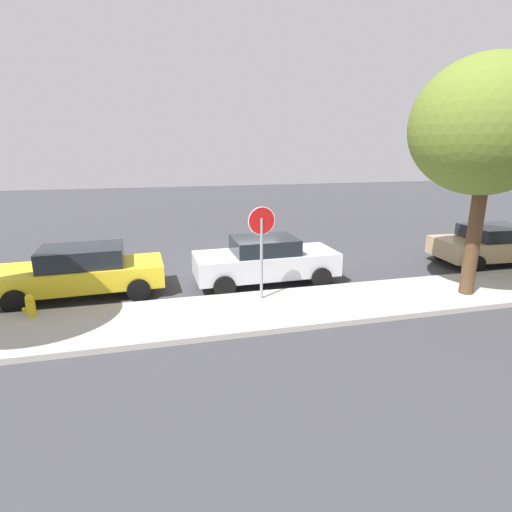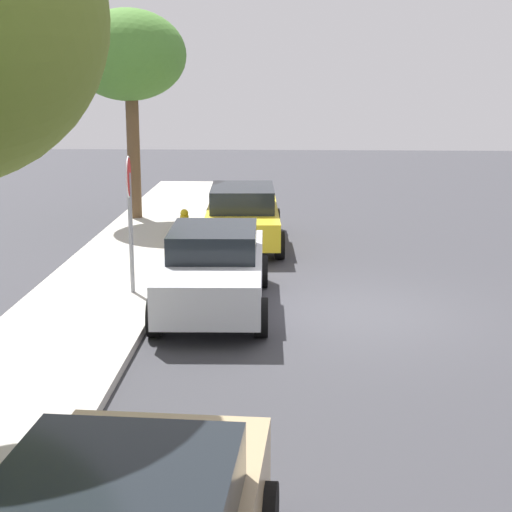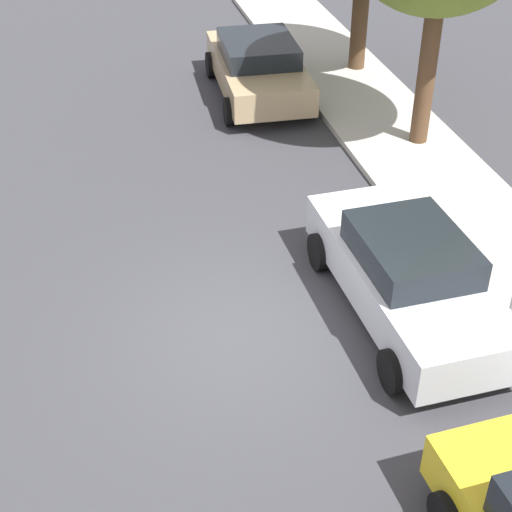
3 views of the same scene
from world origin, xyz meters
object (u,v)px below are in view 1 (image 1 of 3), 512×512
Objects in this scene: street_tree_near_corner at (485,127)px; fire_hydrant at (31,308)px; stop_sign at (262,238)px; parked_car_silver at (266,260)px; parked_car_yellow at (82,271)px; parked_car_tan at (494,244)px.

fire_hydrant is (11.53, -1.10, -4.30)m from street_tree_near_corner.
parked_car_silver is (-0.55, -1.57, -1.08)m from stop_sign.
parked_car_yellow reaches higher than parked_car_tan.
street_tree_near_corner is at bearing 154.61° from parked_car_silver.
parked_car_yellow is 0.71× the size of street_tree_near_corner.
parked_car_yellow is 1.88m from fire_hydrant.
stop_sign is 9.42m from parked_car_tan.
parked_car_silver is 0.97× the size of parked_car_yellow.
parked_car_yellow is at bearing -14.13° from street_tree_near_corner.
stop_sign is 6.45m from street_tree_near_corner.
fire_hydrant is (5.81, -0.21, -1.47)m from stop_sign.
parked_car_tan is 0.67× the size of street_tree_near_corner.
fire_hydrant is (6.35, 1.36, -0.39)m from parked_car_silver.
fire_hydrant is at bearing -2.11° from stop_sign.
parked_car_tan is (-9.21, -1.67, -1.09)m from stop_sign.
parked_car_yellow is 1.07× the size of parked_car_tan.
stop_sign is at bearing 177.89° from fire_hydrant.
parked_car_yellow is at bearing -121.77° from fire_hydrant.
stop_sign is 3.75× the size of fire_hydrant.
parked_car_tan is (-8.66, -0.09, -0.01)m from parked_car_silver.
parked_car_silver is at bearing -109.16° from stop_sign.
street_tree_near_corner reaches higher than parked_car_tan.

